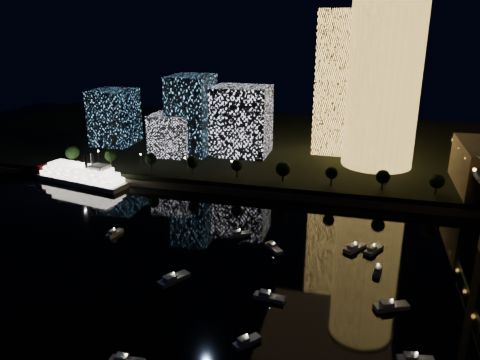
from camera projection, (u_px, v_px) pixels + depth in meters
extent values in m
plane|color=black|center=(260.00, 316.00, 114.95)|extent=(520.00, 520.00, 0.00)
cube|color=black|center=(323.00, 147.00, 260.50)|extent=(420.00, 160.00, 5.00)
cube|color=#6B5E4C|center=(304.00, 196.00, 189.47)|extent=(420.00, 6.00, 3.00)
cylinder|color=#F7BA4F|center=(384.00, 75.00, 206.77)|extent=(32.00, 32.00, 82.63)
cube|color=#F7BA4F|center=(339.00, 83.00, 231.96)|extent=(21.85, 21.85, 69.51)
cube|color=white|center=(242.00, 120.00, 233.16)|extent=(27.40, 23.18, 33.72)
cube|color=#5DB7FF|center=(192.00, 115.00, 234.58)|extent=(19.39, 25.20, 38.77)
cube|color=white|center=(173.00, 134.00, 233.40)|extent=(20.38, 18.53, 20.38)
cube|color=#5DB7FF|center=(114.00, 117.00, 253.51)|extent=(20.83, 22.92, 29.17)
cube|color=#6B5E4C|center=(474.00, 172.00, 186.83)|extent=(12.00, 40.00, 23.00)
sphere|color=#FEAC37|center=(467.00, 158.00, 176.36)|extent=(1.20, 1.20, 1.20)
cube|color=silver|center=(82.00, 181.00, 208.96)|extent=(46.26, 19.32, 2.25)
cube|color=white|center=(81.00, 176.00, 208.26)|extent=(42.39, 17.64, 2.07)
cube|color=white|center=(81.00, 172.00, 207.60)|extent=(38.52, 15.95, 2.07)
cube|color=white|center=(80.00, 167.00, 206.93)|extent=(32.81, 13.88, 2.07)
cube|color=silver|center=(100.00, 167.00, 201.56)|extent=(8.51, 7.05, 1.69)
cylinder|color=black|center=(86.00, 162.00, 201.70)|extent=(1.32, 1.32, 5.64)
cylinder|color=black|center=(92.00, 160.00, 204.88)|extent=(1.32, 1.32, 5.64)
cylinder|color=maroon|center=(45.00, 170.00, 218.02)|extent=(8.16, 9.62, 6.58)
cube|color=silver|center=(122.00, 357.00, 98.42)|extent=(2.71, 2.07, 1.00)
sphere|color=white|center=(126.00, 354.00, 97.90)|extent=(0.36, 0.36, 0.36)
cube|color=silver|center=(391.00, 307.00, 117.76)|extent=(9.23, 6.27, 1.20)
cube|color=silver|center=(387.00, 303.00, 117.19)|extent=(3.78, 3.39, 1.00)
sphere|color=white|center=(392.00, 300.00, 117.11)|extent=(0.36, 0.36, 0.36)
cube|color=silver|center=(378.00, 270.00, 134.87)|extent=(2.97, 7.01, 1.20)
cube|color=silver|center=(378.00, 269.00, 133.62)|extent=(2.04, 2.57, 1.00)
sphere|color=white|center=(378.00, 264.00, 134.23)|extent=(0.36, 0.36, 0.36)
cube|color=silver|center=(355.00, 248.00, 148.10)|extent=(7.21, 8.41, 1.20)
cube|color=silver|center=(353.00, 246.00, 147.00)|extent=(3.53, 3.69, 1.00)
sphere|color=white|center=(355.00, 242.00, 147.46)|extent=(0.36, 0.36, 0.36)
cube|color=silver|center=(411.00, 356.00, 98.66)|extent=(3.01, 2.47, 1.00)
sphere|color=white|center=(417.00, 353.00, 98.30)|extent=(0.36, 0.36, 0.36)
cube|color=silver|center=(269.00, 297.00, 121.63)|extent=(8.43, 3.44, 1.20)
cube|color=silver|center=(265.00, 293.00, 121.69)|extent=(3.07, 2.41, 1.00)
sphere|color=white|center=(270.00, 291.00, 120.99)|extent=(0.36, 0.36, 0.36)
cube|color=silver|center=(240.00, 235.00, 157.44)|extent=(7.42, 6.06, 1.20)
cube|color=silver|center=(237.00, 232.00, 156.75)|extent=(3.21, 3.03, 1.00)
sphere|color=white|center=(240.00, 229.00, 156.80)|extent=(0.36, 0.36, 0.36)
cube|color=silver|center=(274.00, 248.00, 147.87)|extent=(6.89, 7.36, 1.20)
cube|color=silver|center=(272.00, 244.00, 148.49)|extent=(3.26, 3.32, 1.00)
sphere|color=white|center=(274.00, 243.00, 147.23)|extent=(0.36, 0.36, 0.36)
cube|color=silver|center=(115.00, 234.00, 158.31)|extent=(3.62, 7.04, 1.20)
cube|color=silver|center=(112.00, 232.00, 157.12)|extent=(2.24, 2.69, 1.00)
sphere|color=white|center=(114.00, 228.00, 157.67)|extent=(0.36, 0.36, 0.36)
cube|color=silver|center=(174.00, 279.00, 130.33)|extent=(7.49, 9.78, 1.20)
cube|color=silver|center=(170.00, 277.00, 129.03)|extent=(3.84, 4.14, 1.00)
sphere|color=white|center=(174.00, 273.00, 129.69)|extent=(0.36, 0.36, 0.36)
cube|color=silver|center=(247.00, 342.00, 104.69)|extent=(5.86, 6.62, 1.20)
cube|color=silver|center=(243.00, 340.00, 103.76)|extent=(2.83, 2.93, 1.00)
sphere|color=white|center=(247.00, 335.00, 104.05)|extent=(0.36, 0.36, 0.36)
cube|color=silver|center=(374.00, 250.00, 146.98)|extent=(6.34, 8.46, 1.20)
cube|color=silver|center=(372.00, 248.00, 145.79)|extent=(3.28, 3.56, 1.00)
sphere|color=white|center=(374.00, 244.00, 146.34)|extent=(0.36, 0.36, 0.36)
cylinder|color=black|center=(73.00, 160.00, 220.08)|extent=(0.70, 0.70, 4.00)
sphere|color=black|center=(72.00, 152.00, 218.95)|extent=(6.45, 6.45, 6.45)
cylinder|color=black|center=(111.00, 163.00, 215.19)|extent=(0.70, 0.70, 4.00)
sphere|color=black|center=(111.00, 155.00, 214.07)|extent=(5.44, 5.44, 5.44)
cylinder|color=black|center=(151.00, 166.00, 210.30)|extent=(0.70, 0.70, 4.00)
sphere|color=black|center=(151.00, 159.00, 209.18)|extent=(5.32, 5.32, 5.32)
cylinder|color=black|center=(193.00, 170.00, 205.41)|extent=(0.70, 0.70, 4.00)
sphere|color=black|center=(193.00, 162.00, 204.29)|extent=(5.51, 5.51, 5.51)
cylinder|color=black|center=(237.00, 173.00, 200.53)|extent=(0.70, 0.70, 4.00)
sphere|color=black|center=(237.00, 165.00, 199.40)|extent=(5.03, 5.03, 5.03)
cylinder|color=black|center=(283.00, 177.00, 195.64)|extent=(0.70, 0.70, 4.00)
sphere|color=black|center=(283.00, 169.00, 194.51)|extent=(6.22, 6.22, 6.22)
cylinder|color=black|center=(331.00, 181.00, 190.75)|extent=(0.70, 0.70, 4.00)
sphere|color=black|center=(332.00, 173.00, 189.62)|extent=(5.09, 5.09, 5.09)
cylinder|color=black|center=(382.00, 185.00, 185.86)|extent=(0.70, 0.70, 4.00)
sphere|color=black|center=(383.00, 177.00, 184.73)|extent=(5.67, 5.67, 5.67)
cylinder|color=black|center=(436.00, 190.00, 180.97)|extent=(0.70, 0.70, 4.00)
sphere|color=black|center=(437.00, 181.00, 179.84)|extent=(5.87, 5.87, 5.87)
cylinder|color=black|center=(99.00, 157.00, 222.96)|extent=(0.24, 0.24, 5.00)
sphere|color=#FFCC7F|center=(98.00, 151.00, 222.06)|extent=(0.70, 0.70, 0.70)
cylinder|color=black|center=(141.00, 160.00, 217.59)|extent=(0.24, 0.24, 5.00)
sphere|color=#FFCC7F|center=(140.00, 154.00, 216.68)|extent=(0.70, 0.70, 0.70)
cylinder|color=black|center=(185.00, 164.00, 212.21)|extent=(0.24, 0.24, 5.00)
sphere|color=#FFCC7F|center=(185.00, 158.00, 211.31)|extent=(0.70, 0.70, 0.70)
cylinder|color=black|center=(232.00, 167.00, 206.83)|extent=(0.24, 0.24, 5.00)
sphere|color=#FFCC7F|center=(232.00, 161.00, 205.93)|extent=(0.70, 0.70, 0.70)
cylinder|color=black|center=(281.00, 171.00, 201.45)|extent=(0.24, 0.24, 5.00)
sphere|color=#FFCC7F|center=(281.00, 165.00, 200.55)|extent=(0.70, 0.70, 0.70)
cylinder|color=black|center=(332.00, 175.00, 196.08)|extent=(0.24, 0.24, 5.00)
sphere|color=#FFCC7F|center=(333.00, 169.00, 195.17)|extent=(0.70, 0.70, 0.70)
cylinder|color=black|center=(387.00, 180.00, 190.70)|extent=(0.24, 0.24, 5.00)
sphere|color=#FFCC7F|center=(388.00, 173.00, 189.80)|extent=(0.70, 0.70, 0.70)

